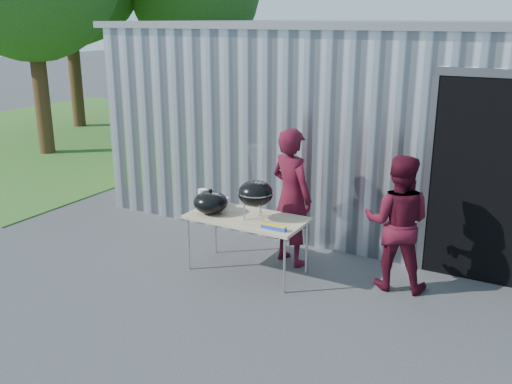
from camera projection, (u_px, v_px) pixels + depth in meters
The scene contains 11 objects.
ground at pixel (217, 284), 7.03m from camera, with size 80.00×80.00×0.00m, color #38383B.
building at pixel (402, 114), 9.98m from camera, with size 8.20×6.20×3.10m.
grass_patch at pixel (67, 133), 16.24m from camera, with size 10.00×12.00×0.02m, color #2D591E.
folding_table at pixel (247, 220), 7.19m from camera, with size 1.50×0.75×0.75m.
kettle_grill at pixel (256, 187), 6.96m from camera, with size 0.44×0.44×0.94m.
grill_lid at pixel (211, 202), 7.27m from camera, with size 0.44×0.44×0.32m.
paper_towels at pixel (203, 200), 7.39m from camera, with size 0.12×0.12×0.28m, color white.
white_tub at pixel (220, 201), 7.62m from camera, with size 0.20×0.15×0.10m, color white.
foil_box at pixel (274, 227), 6.72m from camera, with size 0.32×0.06×0.06m.
person_cook at pixel (291, 197), 7.42m from camera, with size 0.67×0.44×1.82m, color #480C1A.
person_bystander at pixel (397, 223), 6.74m from camera, with size 0.80×0.63×1.65m, color #480C1A.
Camera 1 is at (3.54, -5.34, 3.14)m, focal length 40.00 mm.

